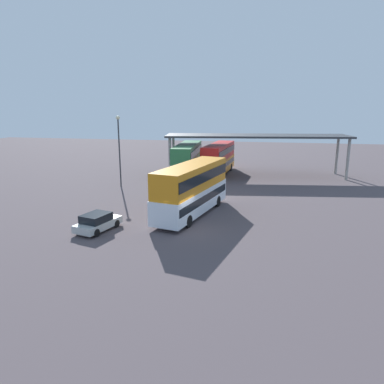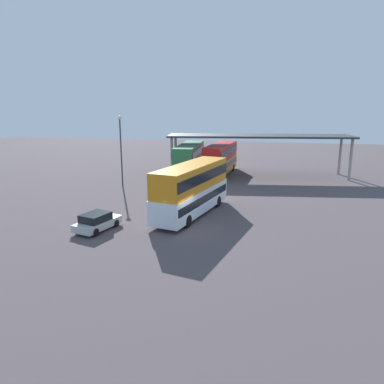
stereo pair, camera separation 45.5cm
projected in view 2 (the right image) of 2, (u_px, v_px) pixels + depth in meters
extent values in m
plane|color=#4E4448|center=(184.00, 229.00, 27.20)|extent=(140.00, 140.00, 0.00)
cube|color=white|center=(192.00, 200.00, 30.62)|extent=(4.82, 10.83, 1.94)
cube|color=orange|center=(192.00, 177.00, 30.15)|extent=(4.70, 10.61, 2.11)
cube|color=black|center=(192.00, 197.00, 30.57)|extent=(4.77, 10.43, 0.66)
cube|color=black|center=(192.00, 175.00, 30.12)|extent=(4.77, 10.43, 0.84)
cube|color=black|center=(214.00, 185.00, 35.14)|extent=(2.12, 0.58, 1.17)
cube|color=orange|center=(214.00, 175.00, 34.92)|extent=(1.75, 0.47, 0.36)
cylinder|color=black|center=(196.00, 199.00, 34.16)|extent=(0.50, 1.04, 1.00)
cylinder|color=black|center=(218.00, 201.00, 33.22)|extent=(0.50, 1.04, 1.00)
cylinder|color=black|center=(162.00, 217.00, 28.42)|extent=(0.50, 1.04, 1.00)
cylinder|color=black|center=(187.00, 221.00, 27.47)|extent=(0.50, 1.04, 1.00)
cube|color=#B3B8B5|center=(98.00, 224.00, 26.94)|extent=(2.66, 4.06, 0.55)
cube|color=black|center=(96.00, 217.00, 26.64)|extent=(2.09, 2.40, 0.58)
cylinder|color=black|center=(100.00, 220.00, 28.34)|extent=(0.35, 0.63, 0.60)
cylinder|color=black|center=(116.00, 223.00, 27.63)|extent=(0.35, 0.63, 0.60)
cylinder|color=black|center=(79.00, 229.00, 26.34)|extent=(0.35, 0.63, 0.60)
cylinder|color=black|center=(95.00, 232.00, 25.63)|extent=(0.35, 0.63, 0.60)
cube|color=silver|center=(189.00, 166.00, 47.80)|extent=(3.17, 11.49, 1.88)
cube|color=#2A703E|center=(189.00, 152.00, 47.34)|extent=(3.08, 11.26, 2.03)
cube|color=black|center=(189.00, 165.00, 47.75)|extent=(3.18, 11.04, 0.64)
cube|color=black|center=(189.00, 151.00, 47.32)|extent=(3.18, 11.04, 0.81)
cube|color=black|center=(196.00, 158.00, 53.14)|extent=(2.15, 0.22, 1.13)
cube|color=orange|center=(196.00, 152.00, 52.92)|extent=(1.77, 0.18, 0.36)
cylinder|color=black|center=(186.00, 167.00, 51.54)|extent=(0.34, 1.01, 1.00)
cylinder|color=black|center=(201.00, 168.00, 51.20)|extent=(0.34, 1.01, 1.00)
cylinder|color=black|center=(176.00, 177.00, 44.78)|extent=(0.34, 1.01, 1.00)
cylinder|color=black|center=(194.00, 177.00, 44.43)|extent=(0.34, 1.01, 1.00)
cube|color=orange|center=(221.00, 165.00, 48.86)|extent=(3.44, 11.10, 1.83)
cube|color=red|center=(221.00, 151.00, 48.41)|extent=(3.35, 10.88, 1.98)
cube|color=black|center=(221.00, 164.00, 48.81)|extent=(3.44, 10.67, 0.62)
cube|color=black|center=(221.00, 151.00, 48.39)|extent=(3.44, 10.67, 0.79)
cube|color=black|center=(229.00, 158.00, 53.80)|extent=(2.06, 0.29, 1.10)
cube|color=orange|center=(229.00, 152.00, 53.60)|extent=(1.70, 0.24, 0.36)
cylinder|color=black|center=(218.00, 166.00, 52.50)|extent=(0.37, 1.02, 1.00)
cylinder|color=black|center=(233.00, 167.00, 51.85)|extent=(0.37, 1.02, 1.00)
cylinder|color=black|center=(206.00, 175.00, 46.23)|extent=(0.37, 1.02, 1.00)
cylinder|color=black|center=(223.00, 175.00, 45.58)|extent=(0.37, 1.02, 1.00)
cube|color=#33353A|center=(259.00, 136.00, 46.61)|extent=(24.34, 8.49, 0.25)
cylinder|color=#9E9B93|center=(340.00, 155.00, 48.40)|extent=(0.36, 0.36, 5.24)
cylinder|color=#9E9B93|center=(351.00, 160.00, 44.45)|extent=(0.36, 0.36, 5.24)
cylinder|color=#9E9B93|center=(176.00, 154.00, 50.07)|extent=(0.36, 0.36, 5.24)
cylinder|color=#9E9B93|center=(172.00, 158.00, 46.13)|extent=(0.36, 0.36, 5.24)
cylinder|color=#33353A|center=(121.00, 153.00, 40.83)|extent=(0.16, 0.16, 7.78)
sphere|color=beige|center=(120.00, 118.00, 39.88)|extent=(0.44, 0.44, 0.44)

